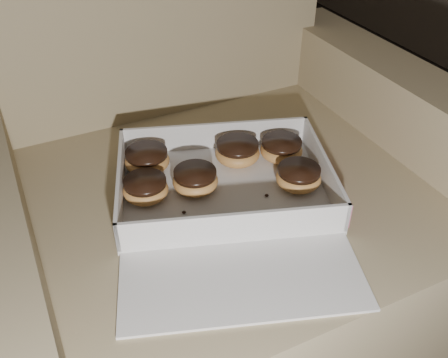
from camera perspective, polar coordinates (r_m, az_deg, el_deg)
The scene contains 11 objects.
armchair at distance 1.03m, azimuth -1.52°, elevation -4.01°, with size 0.91×0.77×0.95m.
bakery_box at distance 0.85m, azimuth 0.53°, elevation -2.35°, with size 0.47×0.51×0.06m.
donut_a at distance 0.92m, azimuth -8.78°, elevation 2.20°, with size 0.08×0.08×0.04m.
donut_b at distance 0.86m, azimuth -3.30°, elevation -0.07°, with size 0.08×0.08×0.04m.
donut_c at distance 0.95m, azimuth 6.57°, elevation 3.45°, with size 0.08×0.08×0.04m.
donut_d at distance 0.93m, azimuth 1.55°, elevation 3.15°, with size 0.08×0.08×0.04m.
donut_e at distance 0.85m, azimuth -8.95°, elevation -1.07°, with size 0.08×0.08×0.04m.
donut_f at distance 0.88m, azimuth 8.52°, elevation 0.26°, with size 0.08×0.08×0.04m.
crumb_a at distance 0.83m, azimuth -4.60°, elevation -3.81°, with size 0.01×0.01×0.00m, color black.
crumb_b at distance 0.86m, azimuth 4.89°, elevation -1.87°, with size 0.01×0.01×0.00m, color black.
crumb_c at distance 0.81m, azimuth 7.46°, elevation -4.91°, with size 0.01×0.01×0.00m, color black.
Camera 1 is at (0.16, -0.32, 0.98)m, focal length 40.00 mm.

